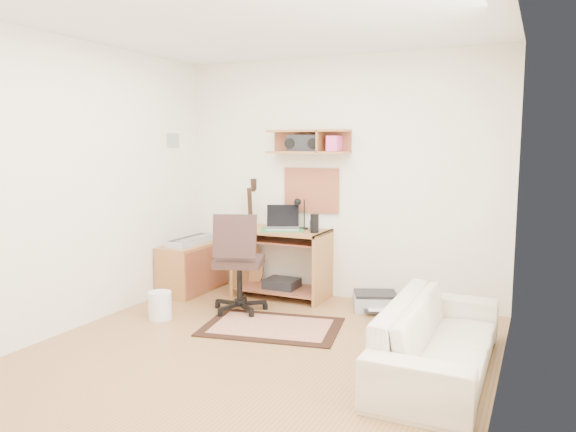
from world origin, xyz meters
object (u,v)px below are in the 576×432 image
at_px(sofa, 439,326).
at_px(task_chair, 239,261).
at_px(desk, 282,263).
at_px(cabinet, 193,267).
at_px(printer, 375,301).

bearing_deg(sofa, task_chair, 72.01).
bearing_deg(task_chair, desk, 57.46).
bearing_deg(desk, cabinet, -169.73).
relative_size(desk, cabinet, 1.11).
bearing_deg(task_chair, sofa, -37.44).
xyz_separation_m(task_chair, cabinet, (-0.89, 0.47, -0.24)).
distance_m(desk, cabinet, 1.06).
relative_size(desk, printer, 2.29).
distance_m(printer, sofa, 1.59).
bearing_deg(printer, cabinet, 161.57).
xyz_separation_m(task_chair, sofa, (2.07, -0.67, -0.16)).
xyz_separation_m(cabinet, sofa, (2.96, -1.15, 0.08)).
height_order(desk, task_chair, task_chair).
height_order(task_chair, cabinet, task_chair).
bearing_deg(desk, printer, -0.93).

